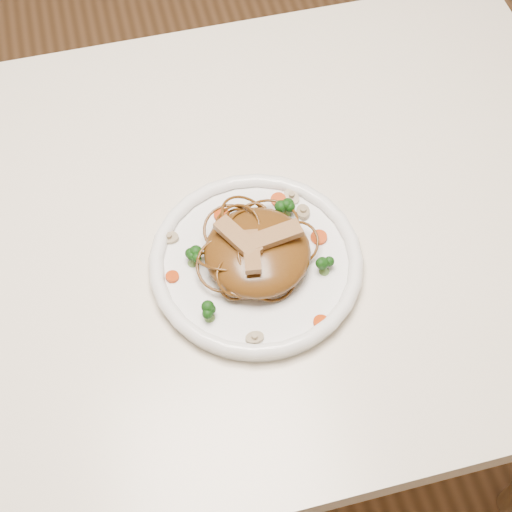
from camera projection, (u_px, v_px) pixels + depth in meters
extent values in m
plane|color=#51331B|center=(226.00, 415.00, 1.67)|extent=(4.00, 4.00, 0.00)
cube|color=white|center=(208.00, 235.00, 1.05)|extent=(1.20, 0.80, 0.04)
cylinder|color=brown|center=(427.00, 154.00, 1.61)|extent=(0.06, 0.06, 0.71)
cylinder|color=white|center=(256.00, 265.00, 0.99)|extent=(0.33, 0.33, 0.02)
ellipsoid|color=#583810|center=(257.00, 252.00, 0.96)|extent=(0.18, 0.18, 0.05)
cube|color=#9C7B49|center=(274.00, 236.00, 0.94)|extent=(0.07, 0.03, 0.01)
cube|color=#9C7B49|center=(238.00, 238.00, 0.94)|extent=(0.05, 0.07, 0.01)
cube|color=#9C7B49|center=(252.00, 252.00, 0.93)|extent=(0.03, 0.07, 0.01)
cylinder|color=#B83706|center=(278.00, 200.00, 1.03)|extent=(0.03, 0.03, 0.00)
cylinder|color=#B83706|center=(172.00, 277.00, 0.97)|extent=(0.02, 0.02, 0.00)
cylinder|color=#B83706|center=(319.00, 237.00, 1.00)|extent=(0.02, 0.02, 0.00)
cylinder|color=#B83706|center=(222.00, 215.00, 1.02)|extent=(0.03, 0.03, 0.00)
cylinder|color=#B83706|center=(321.00, 322.00, 0.93)|extent=(0.02, 0.02, 0.00)
cylinder|color=tan|center=(255.00, 338.00, 0.92)|extent=(0.02, 0.02, 0.01)
cylinder|color=tan|center=(303.00, 212.00, 1.02)|extent=(0.03, 0.03, 0.01)
cylinder|color=tan|center=(169.00, 238.00, 1.00)|extent=(0.03, 0.03, 0.01)
cylinder|color=tan|center=(292.00, 197.00, 1.03)|extent=(0.03, 0.03, 0.01)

